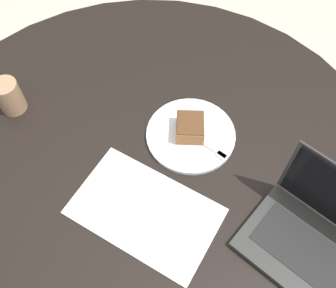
# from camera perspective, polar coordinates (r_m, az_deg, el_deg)

# --- Properties ---
(ground_plane) EXTENTS (12.00, 12.00, 0.00)m
(ground_plane) POSITION_cam_1_polar(r_m,az_deg,el_deg) (1.74, -2.16, -15.30)
(ground_plane) COLOR #B7AD9E
(dining_table) EXTENTS (1.37, 1.37, 0.75)m
(dining_table) POSITION_cam_1_polar(r_m,az_deg,el_deg) (1.18, -3.11, -6.89)
(dining_table) COLOR black
(dining_table) RESTS_ON ground_plane
(paper_document) EXTENTS (0.42, 0.38, 0.00)m
(paper_document) POSITION_cam_1_polar(r_m,az_deg,el_deg) (0.99, -3.29, -9.69)
(paper_document) COLOR white
(paper_document) RESTS_ON dining_table
(plate) EXTENTS (0.25, 0.25, 0.01)m
(plate) POSITION_cam_1_polar(r_m,az_deg,el_deg) (1.09, 3.32, 1.34)
(plate) COLOR silver
(plate) RESTS_ON dining_table
(cake_slice) EXTENTS (0.08, 0.09, 0.05)m
(cake_slice) POSITION_cam_1_polar(r_m,az_deg,el_deg) (1.07, 3.22, 2.42)
(cake_slice) COLOR brown
(cake_slice) RESTS_ON plate
(fork) EXTENTS (0.14, 0.13, 0.00)m
(fork) POSITION_cam_1_polar(r_m,az_deg,el_deg) (1.07, 5.54, 0.00)
(fork) COLOR silver
(fork) RESTS_ON plate
(coffee_glass) EXTENTS (0.07, 0.07, 0.10)m
(coffee_glass) POSITION_cam_1_polar(r_m,az_deg,el_deg) (1.20, -22.06, 6.43)
(coffee_glass) COLOR #997556
(coffee_glass) RESTS_ON dining_table
(laptop) EXTENTS (0.36, 0.35, 0.22)m
(laptop) POSITION_cam_1_polar(r_m,az_deg,el_deg) (0.99, 20.66, -12.82)
(laptop) COLOR #2D2D2D
(laptop) RESTS_ON dining_table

